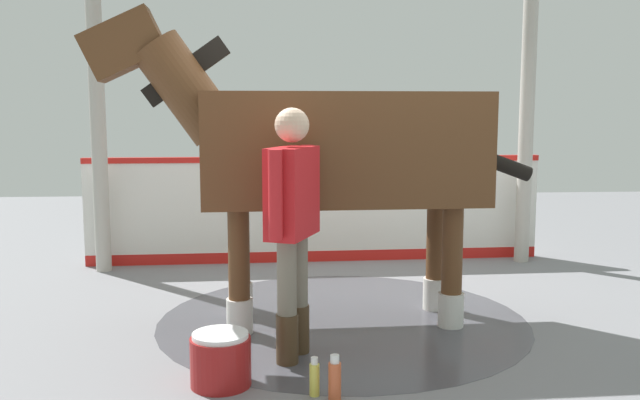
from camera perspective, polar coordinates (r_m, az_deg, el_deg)
ground_plane at (r=5.88m, az=3.53°, el=-9.21°), size 16.00×16.00×0.02m
wet_patch at (r=5.57m, az=1.92°, el=-10.01°), size 2.96×2.96×0.00m
barrier_wall at (r=7.58m, az=-0.27°, el=-1.09°), size 0.23×5.05×1.18m
roof_post_near at (r=7.39m, az=-18.05°, el=5.31°), size 0.16×0.16×2.89m
roof_post_far at (r=7.82m, az=16.86°, el=5.46°), size 0.16×0.16×2.89m
horse at (r=5.31m, az=0.70°, el=4.11°), size 0.92×3.50×2.44m
handler at (r=4.54m, az=-2.32°, el=-1.33°), size 0.64×0.39×1.70m
wash_bucket at (r=4.33m, az=-8.32°, el=-13.07°), size 0.37×0.37×0.33m
bottle_shampoo at (r=4.16m, az=-0.47°, el=-14.67°), size 0.06×0.06×0.24m
bottle_spray at (r=4.11m, az=1.24°, el=-14.75°), size 0.08×0.08×0.27m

